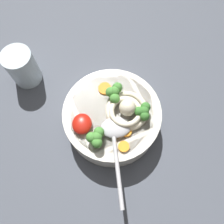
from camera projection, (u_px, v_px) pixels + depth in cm
name	position (u px, v px, depth cm)	size (l,w,h in cm)	color
table_slab	(114.00, 117.00, 55.69)	(100.14, 100.14, 3.99)	#474C56
soup_bowl	(112.00, 117.00, 49.93)	(20.47, 20.47, 6.53)	silver
noodle_pile	(127.00, 110.00, 45.87)	(9.51, 9.32, 3.82)	beige
soup_spoon	(115.00, 134.00, 44.42)	(17.42, 6.33, 1.60)	#B7B7BC
chili_sauce_dollop	(82.00, 124.00, 45.02)	(4.35, 3.92, 1.96)	#B2190F
broccoli_floret_beside_chili	(143.00, 111.00, 45.00)	(3.83, 3.29, 3.03)	#7A9E60
broccoli_floret_far	(115.00, 92.00, 46.44)	(4.09, 3.52, 3.23)	#7A9E60
broccoli_floret_near_spoon	(96.00, 137.00, 42.94)	(4.05, 3.49, 3.20)	#7A9E60
carrot_slice_front	(105.00, 88.00, 48.75)	(2.82, 2.82, 0.46)	orange
carrot_slice_center	(124.00, 147.00, 44.03)	(2.19, 2.19, 0.58)	orange
carrot_slice_left	(126.00, 131.00, 45.21)	(2.23, 2.23, 0.54)	orange
drinking_glass	(22.00, 67.00, 53.33)	(6.80, 6.80, 9.02)	silver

